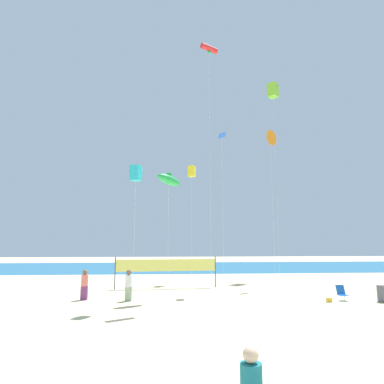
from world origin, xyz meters
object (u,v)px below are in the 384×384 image
Objects in this scene: kite_cyan_box at (136,173)px; kite_yellow_box at (192,171)px; beachgoer_coral_shirt at (85,284)px; kite_red_tube at (209,50)px; kite_green_inflatable at (169,180)px; beach_handbag at (329,300)px; kite_blue_diamond at (221,137)px; beachgoer_white_shirt at (129,284)px; kite_lime_box at (273,90)px; folding_beach_chair at (342,292)px; kite_orange_delta at (270,138)px; trash_barrel at (382,294)px; volleyball_net at (166,267)px.

kite_yellow_box is at bearing 70.23° from kite_cyan_box.
kite_red_tube is (7.90, 0.24, 16.08)m from beachgoer_coral_shirt.
kite_green_inflatable is (1.91, 2.43, 0.09)m from kite_cyan_box.
beachgoer_coral_shirt is at bearing 172.96° from beach_handbag.
kite_yellow_box is at bearing 110.28° from kite_blue_diamond.
beachgoer_white_shirt is at bearing -175.51° from beachgoer_coral_shirt.
beach_handbag is 25.01m from kite_lime_box.
kite_green_inflatable is 0.76× the size of kite_yellow_box.
beachgoer_coral_shirt reaches higher than folding_beach_chair.
kite_yellow_box is at bearing 76.43° from kite_green_inflatable.
kite_orange_delta reaches higher than beach_handbag.
volleyball_net reaches higher than trash_barrel.
beach_handbag is 0.02× the size of kite_orange_delta.
beach_handbag is 0.03× the size of kite_yellow_box.
kite_orange_delta is (-0.73, 7.63, 12.33)m from beach_handbag.
kite_green_inflatable is at bearing 169.03° from beach_handbag.
folding_beach_chair is at bearing 161.61° from trash_barrel.
folding_beach_chair is 16.29m from kite_yellow_box.
kite_orange_delta is at bearing 26.56° from kite_blue_diamond.
volleyball_net is at bearing 153.10° from trash_barrel.
kite_blue_diamond is at bearing -10.23° from beachgoer_white_shirt.
kite_green_inflatable is (-9.52, 1.85, 7.43)m from beach_handbag.
kite_green_inflatable is 9.38m from kite_yellow_box.
folding_beach_chair reaches higher than beach_handbag.
kite_blue_diamond is (9.23, 3.48, 10.75)m from beachgoer_coral_shirt.
kite_orange_delta reaches higher than trash_barrel.
beachgoer_coral_shirt is at bearing 125.60° from beachgoer_white_shirt.
beach_handbag is (-3.20, 0.15, -0.36)m from trash_barrel.
beachgoer_coral_shirt is 14.78m from beach_handbag.
kite_cyan_box reaches higher than folding_beach_chair.
kite_orange_delta reaches higher than beachgoer_white_shirt.
kite_blue_diamond is 1.50× the size of kite_green_inflatable.
kite_red_tube is (-6.75, 2.05, 16.93)m from beach_handbag.
kite_blue_diamond is 5.30m from kite_orange_delta.
kite_blue_diamond reaches higher than volleyball_net.
kite_yellow_box reaches higher than kite_green_inflatable.
kite_red_tube is (0.65, -8.60, 7.03)m from kite_yellow_box.
kite_lime_box is at bearing 62.62° from folding_beach_chair.
volleyball_net is at bearing 91.44° from kite_green_inflatable.
folding_beach_chair is at bearing 26.78° from beach_handbag.
kite_yellow_box is (4.49, 9.42, 9.04)m from beachgoer_white_shirt.
kite_cyan_box is at bearing -118.42° from beachgoer_white_shirt.
beachgoer_coral_shirt reaches higher than beach_handbag.
beach_handbag is at bearing 2.92° from kite_cyan_box.
kite_orange_delta is (4.69, 2.35, 0.73)m from kite_blue_diamond.
beach_handbag is 13.60m from kite_cyan_box.
folding_beach_chair is (12.97, -0.67, -0.52)m from beachgoer_white_shirt.
beachgoer_coral_shirt is 0.23× the size of kite_cyan_box.
kite_cyan_box is at bearing -135.69° from kite_blue_diamond.
kite_lime_box reaches higher than beach_handbag.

